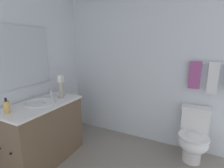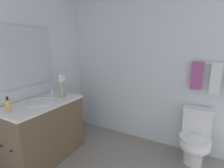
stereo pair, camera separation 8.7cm
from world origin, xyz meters
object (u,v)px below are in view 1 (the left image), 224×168
(candle_holder_short, at_px, (60,86))
(candle_holder_tall, at_px, (62,85))
(towel_center, at_px, (213,78))
(sink_basin, at_px, (41,106))
(towel_bar, at_px, (215,63))
(toilet, at_px, (193,136))
(mirror, at_px, (21,57))
(soap_bottle, at_px, (7,107))
(towel_near_vanity, at_px, (195,75))
(vanity_cabinet, at_px, (43,132))

(candle_holder_short, bearing_deg, candle_holder_tall, 120.91)
(candle_holder_tall, relative_size, candle_holder_short, 0.94)
(candle_holder_tall, distance_m, candle_holder_short, 0.12)
(towel_center, bearing_deg, sink_basin, -151.55)
(towel_bar, distance_m, towel_center, 0.20)
(toilet, height_order, towel_center, towel_center)
(sink_basin, bearing_deg, towel_center, 28.45)
(mirror, bearing_deg, candle_holder_tall, 55.11)
(soap_bottle, xyz_separation_m, towel_near_vanity, (1.87, 1.51, 0.27))
(toilet, distance_m, towel_center, 0.84)
(sink_basin, height_order, candle_holder_tall, candle_holder_tall)
(sink_basin, distance_m, soap_bottle, 0.43)
(sink_basin, xyz_separation_m, candle_holder_short, (0.07, 0.31, 0.22))
(towel_bar, bearing_deg, sink_basin, -151.16)
(sink_basin, distance_m, toilet, 2.13)
(vanity_cabinet, bearing_deg, mirror, 179.99)
(candle_holder_short, xyz_separation_m, soap_bottle, (-0.12, -0.72, -0.10))
(towel_bar, height_order, towel_center, towel_center)
(mirror, relative_size, toilet, 1.18)
(vanity_cabinet, height_order, candle_holder_tall, candle_holder_tall)
(sink_basin, bearing_deg, mirror, -179.80)
(candle_holder_tall, bearing_deg, towel_center, 18.84)
(candle_holder_short, relative_size, soap_bottle, 1.85)
(sink_basin, xyz_separation_m, towel_near_vanity, (1.81, 1.10, 0.38))
(candle_holder_short, bearing_deg, vanity_cabinet, -102.22)
(mirror, xyz_separation_m, towel_near_vanity, (2.09, 1.10, -0.26))
(sink_basin, distance_m, towel_center, 2.34)
(mirror, distance_m, towel_near_vanity, 2.38)
(towel_bar, relative_size, towel_near_vanity, 1.72)
(toilet, bearing_deg, soap_bottle, -145.92)
(sink_basin, xyz_separation_m, toilet, (1.88, 0.90, -0.44))
(towel_near_vanity, height_order, towel_center, same)
(towel_bar, xyz_separation_m, towel_center, (0.00, -0.02, -0.20))
(candle_holder_tall, bearing_deg, vanity_cabinet, -91.01)
(vanity_cabinet, xyz_separation_m, mirror, (-0.28, 0.00, 1.02))
(candle_holder_tall, relative_size, toilet, 0.42)
(soap_bottle, bearing_deg, towel_bar, 36.23)
(candle_holder_tall, distance_m, toilet, 2.04)
(soap_bottle, bearing_deg, candle_holder_tall, 85.94)
(toilet, bearing_deg, candle_holder_tall, -165.41)
(sink_basin, bearing_deg, candle_holder_tall, 88.99)
(towel_near_vanity, bearing_deg, candle_holder_short, -155.61)
(soap_bottle, relative_size, towel_center, 0.41)
(candle_holder_tall, xyz_separation_m, towel_bar, (2.03, 0.71, 0.35))
(toilet, distance_m, towel_bar, 1.03)
(vanity_cabinet, distance_m, sink_basin, 0.38)
(towel_bar, bearing_deg, towel_center, -90.00)
(vanity_cabinet, bearing_deg, towel_bar, 28.87)
(vanity_cabinet, distance_m, towel_near_vanity, 2.26)
(sink_basin, relative_size, towel_center, 0.92)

